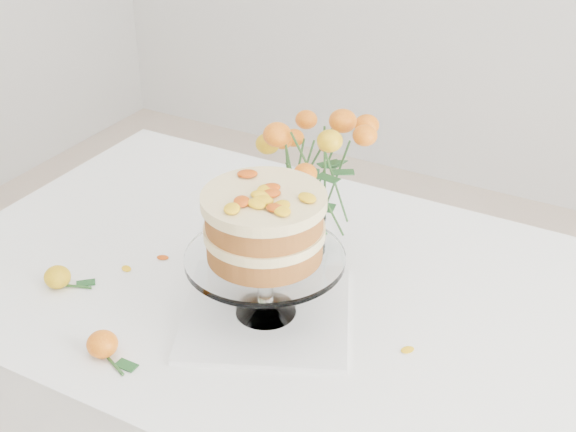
# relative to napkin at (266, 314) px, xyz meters

# --- Properties ---
(table) EXTENTS (1.43, 0.93, 0.76)m
(table) POSITION_rel_napkin_xyz_m (-0.03, 0.11, -0.09)
(table) COLOR tan
(table) RESTS_ON ground
(napkin) EXTENTS (0.41, 0.41, 0.01)m
(napkin) POSITION_rel_napkin_xyz_m (0.00, 0.00, 0.00)
(napkin) COLOR white
(napkin) RESTS_ON table
(cake_stand) EXTENTS (0.29, 0.29, 0.26)m
(cake_stand) POSITION_rel_napkin_xyz_m (-0.00, 0.00, 0.18)
(cake_stand) COLOR white
(cake_stand) RESTS_ON napkin
(rose_vase) EXTENTS (0.29, 0.29, 0.37)m
(rose_vase) POSITION_rel_napkin_xyz_m (-0.03, 0.22, 0.21)
(rose_vase) COLOR white
(rose_vase) RESTS_ON table
(loose_rose_near) EXTENTS (0.09, 0.05, 0.04)m
(loose_rose_near) POSITION_rel_napkin_xyz_m (-0.41, -0.12, 0.02)
(loose_rose_near) COLOR #F0AC14
(loose_rose_near) RESTS_ON table
(loose_rose_far) EXTENTS (0.10, 0.06, 0.05)m
(loose_rose_far) POSITION_rel_napkin_xyz_m (-0.19, -0.24, 0.02)
(loose_rose_far) COLOR #D34A0A
(loose_rose_far) RESTS_ON table
(stray_petal_a) EXTENTS (0.03, 0.02, 0.00)m
(stray_petal_a) POSITION_rel_napkin_xyz_m (-0.15, 0.01, -0.00)
(stray_petal_a) COLOR yellow
(stray_petal_a) RESTS_ON table
(stray_petal_b) EXTENTS (0.03, 0.02, 0.00)m
(stray_petal_b) POSITION_rel_napkin_xyz_m (-0.05, -0.03, -0.00)
(stray_petal_b) COLOR yellow
(stray_petal_b) RESTS_ON table
(stray_petal_c) EXTENTS (0.03, 0.02, 0.00)m
(stray_petal_c) POSITION_rel_napkin_xyz_m (-0.01, -0.07, -0.00)
(stray_petal_c) COLOR yellow
(stray_petal_c) RESTS_ON table
(stray_petal_d) EXTENTS (0.03, 0.02, 0.00)m
(stray_petal_d) POSITION_rel_napkin_xyz_m (-0.29, 0.06, -0.00)
(stray_petal_d) COLOR yellow
(stray_petal_d) RESTS_ON table
(stray_petal_e) EXTENTS (0.03, 0.02, 0.00)m
(stray_petal_e) POSITION_rel_napkin_xyz_m (-0.33, -0.01, -0.00)
(stray_petal_e) COLOR yellow
(stray_petal_e) RESTS_ON table
(stray_petal_f) EXTENTS (0.03, 0.02, 0.00)m
(stray_petal_f) POSITION_rel_napkin_xyz_m (0.27, 0.03, -0.00)
(stray_petal_f) COLOR yellow
(stray_petal_f) RESTS_ON table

